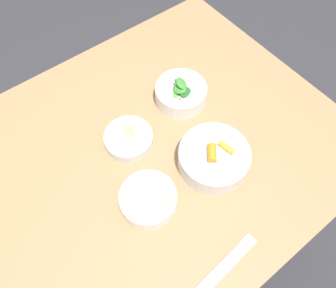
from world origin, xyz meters
The scene contains 7 objects.
ground_plane centered at (0.00, 0.00, 0.00)m, with size 10.00×10.00×0.00m, color #2D2D33.
dining_table centered at (0.00, 0.00, 0.65)m, with size 1.18×0.92×0.76m.
bowl_carrots centered at (-0.14, 0.15, 0.80)m, with size 0.20×0.20×0.08m.
bowl_greens centered at (-0.21, -0.09, 0.79)m, with size 0.16×0.16×0.09m.
bowl_beans_hotdog centered at (0.08, 0.13, 0.79)m, with size 0.15×0.15×0.05m.
bowl_cookies centered at (0.01, -0.06, 0.78)m, with size 0.14×0.14×0.04m.
ruler centered at (0.07, 0.38, 0.76)m, with size 0.29×0.05×0.00m.
Camera 1 is at (0.22, 0.41, 1.59)m, focal length 35.00 mm.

